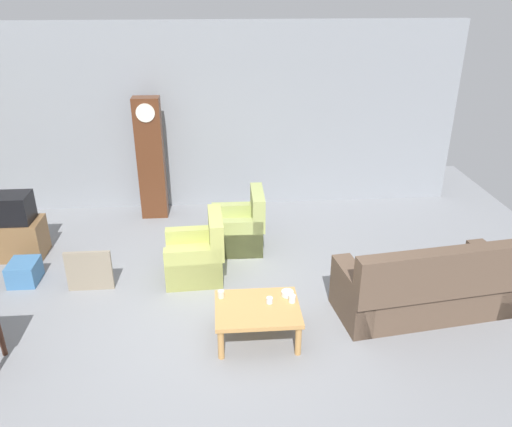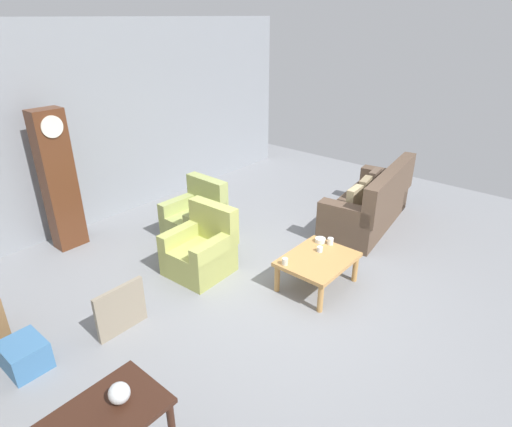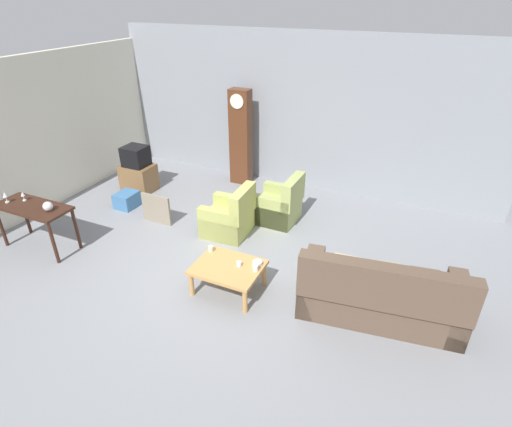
{
  "view_description": "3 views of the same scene",
  "coord_description": "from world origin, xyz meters",
  "px_view_note": "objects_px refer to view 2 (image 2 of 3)",
  "views": [
    {
      "loc": [
        -0.04,
        -5.11,
        3.78
      ],
      "look_at": [
        0.42,
        0.75,
        1.06
      ],
      "focal_mm": 35.46,
      "sensor_mm": 36.0,
      "label": 1
    },
    {
      "loc": [
        -3.7,
        -2.79,
        3.22
      ],
      "look_at": [
        0.14,
        0.47,
        0.86
      ],
      "focal_mm": 29.73,
      "sensor_mm": 36.0,
      "label": 2
    },
    {
      "loc": [
        2.65,
        -4.48,
        3.89
      ],
      "look_at": [
        0.34,
        0.6,
        0.78
      ],
      "focal_mm": 28.47,
      "sensor_mm": 36.0,
      "label": 3
    }
  ],
  "objects_px": {
    "bowl_white_stacked": "(320,240)",
    "storage_box_blue": "(25,355)",
    "cup_cream_tall": "(285,262)",
    "armchair_olive_far": "(196,219)",
    "cup_white_porcelain": "(330,241)",
    "framed_picture_leaning": "(121,309)",
    "glass_dome_cloche": "(119,393)",
    "cup_blue_rimmed": "(320,249)",
    "armchair_olive_near": "(201,251)",
    "grandfather_clock": "(59,181)",
    "couch_floral": "(370,205)",
    "coffee_table_wood": "(318,262)"
  },
  "relations": [
    {
      "from": "storage_box_blue",
      "to": "framed_picture_leaning",
      "type": "bearing_deg",
      "value": -15.79
    },
    {
      "from": "armchair_olive_far",
      "to": "cup_white_porcelain",
      "type": "bearing_deg",
      "value": -77.02
    },
    {
      "from": "armchair_olive_far",
      "to": "framed_picture_leaning",
      "type": "distance_m",
      "value": 2.29
    },
    {
      "from": "coffee_table_wood",
      "to": "cup_blue_rimmed",
      "type": "height_order",
      "value": "cup_blue_rimmed"
    },
    {
      "from": "armchair_olive_near",
      "to": "cup_cream_tall",
      "type": "bearing_deg",
      "value": -75.11
    },
    {
      "from": "cup_cream_tall",
      "to": "armchair_olive_far",
      "type": "bearing_deg",
      "value": 80.89
    },
    {
      "from": "bowl_white_stacked",
      "to": "grandfather_clock",
      "type": "bearing_deg",
      "value": 119.84
    },
    {
      "from": "armchair_olive_near",
      "to": "bowl_white_stacked",
      "type": "height_order",
      "value": "armchair_olive_near"
    },
    {
      "from": "couch_floral",
      "to": "cup_white_porcelain",
      "type": "height_order",
      "value": "couch_floral"
    },
    {
      "from": "couch_floral",
      "to": "glass_dome_cloche",
      "type": "height_order",
      "value": "couch_floral"
    },
    {
      "from": "couch_floral",
      "to": "cup_cream_tall",
      "type": "height_order",
      "value": "couch_floral"
    },
    {
      "from": "coffee_table_wood",
      "to": "cup_white_porcelain",
      "type": "xyz_separation_m",
      "value": [
        0.4,
        0.07,
        0.11
      ]
    },
    {
      "from": "couch_floral",
      "to": "grandfather_clock",
      "type": "height_order",
      "value": "grandfather_clock"
    },
    {
      "from": "storage_box_blue",
      "to": "cup_cream_tall",
      "type": "bearing_deg",
      "value": -24.51
    },
    {
      "from": "glass_dome_cloche",
      "to": "bowl_white_stacked",
      "type": "height_order",
      "value": "glass_dome_cloche"
    },
    {
      "from": "coffee_table_wood",
      "to": "cup_cream_tall",
      "type": "distance_m",
      "value": 0.48
    },
    {
      "from": "couch_floral",
      "to": "grandfather_clock",
      "type": "relative_size",
      "value": 1.06
    },
    {
      "from": "armchair_olive_near",
      "to": "cup_white_porcelain",
      "type": "height_order",
      "value": "armchair_olive_near"
    },
    {
      "from": "cup_cream_tall",
      "to": "bowl_white_stacked",
      "type": "relative_size",
      "value": 0.64
    },
    {
      "from": "glass_dome_cloche",
      "to": "bowl_white_stacked",
      "type": "distance_m",
      "value": 3.48
    },
    {
      "from": "couch_floral",
      "to": "armchair_olive_near",
      "type": "distance_m",
      "value": 3.01
    },
    {
      "from": "armchair_olive_far",
      "to": "cup_blue_rimmed",
      "type": "distance_m",
      "value": 2.15
    },
    {
      "from": "storage_box_blue",
      "to": "glass_dome_cloche",
      "type": "xyz_separation_m",
      "value": [
        0.04,
        -1.75,
        0.71
      ]
    },
    {
      "from": "cup_blue_rimmed",
      "to": "bowl_white_stacked",
      "type": "relative_size",
      "value": 0.52
    },
    {
      "from": "framed_picture_leaning",
      "to": "storage_box_blue",
      "type": "distance_m",
      "value": 0.99
    },
    {
      "from": "coffee_table_wood",
      "to": "storage_box_blue",
      "type": "bearing_deg",
      "value": 154.93
    },
    {
      "from": "grandfather_clock",
      "to": "cup_cream_tall",
      "type": "xyz_separation_m",
      "value": [
        1.11,
        -3.27,
        -0.58
      ]
    },
    {
      "from": "cup_white_porcelain",
      "to": "cup_cream_tall",
      "type": "height_order",
      "value": "same"
    },
    {
      "from": "coffee_table_wood",
      "to": "glass_dome_cloche",
      "type": "distance_m",
      "value": 3.1
    },
    {
      "from": "armchair_olive_near",
      "to": "cup_white_porcelain",
      "type": "xyz_separation_m",
      "value": [
        1.12,
        -1.34,
        0.16
      ]
    },
    {
      "from": "armchair_olive_far",
      "to": "glass_dome_cloche",
      "type": "relative_size",
      "value": 6.02
    },
    {
      "from": "armchair_olive_near",
      "to": "grandfather_clock",
      "type": "relative_size",
      "value": 0.44
    },
    {
      "from": "armchair_olive_near",
      "to": "framed_picture_leaning",
      "type": "xyz_separation_m",
      "value": [
        -1.42,
        -0.23,
        -0.02
      ]
    },
    {
      "from": "couch_floral",
      "to": "cup_blue_rimmed",
      "type": "bearing_deg",
      "value": -172.62
    },
    {
      "from": "coffee_table_wood",
      "to": "bowl_white_stacked",
      "type": "xyz_separation_m",
      "value": [
        0.37,
        0.2,
        0.09
      ]
    },
    {
      "from": "framed_picture_leaning",
      "to": "glass_dome_cloche",
      "type": "relative_size",
      "value": 3.93
    },
    {
      "from": "grandfather_clock",
      "to": "bowl_white_stacked",
      "type": "relative_size",
      "value": 14.72
    },
    {
      "from": "armchair_olive_far",
      "to": "bowl_white_stacked",
      "type": "height_order",
      "value": "armchair_olive_far"
    },
    {
      "from": "cup_cream_tall",
      "to": "bowl_white_stacked",
      "type": "height_order",
      "value": "cup_cream_tall"
    },
    {
      "from": "glass_dome_cloche",
      "to": "bowl_white_stacked",
      "type": "xyz_separation_m",
      "value": [
        3.41,
        0.51,
        -0.41
      ]
    },
    {
      "from": "bowl_white_stacked",
      "to": "storage_box_blue",
      "type": "bearing_deg",
      "value": 160.23
    },
    {
      "from": "cup_blue_rimmed",
      "to": "bowl_white_stacked",
      "type": "bearing_deg",
      "value": 30.79
    },
    {
      "from": "cup_white_porcelain",
      "to": "bowl_white_stacked",
      "type": "relative_size",
      "value": 0.64
    },
    {
      "from": "cup_blue_rimmed",
      "to": "coffee_table_wood",
      "type": "bearing_deg",
      "value": -154.65
    },
    {
      "from": "armchair_olive_near",
      "to": "storage_box_blue",
      "type": "bearing_deg",
      "value": 179.06
    },
    {
      "from": "coffee_table_wood",
      "to": "cup_white_porcelain",
      "type": "distance_m",
      "value": 0.42
    },
    {
      "from": "armchair_olive_near",
      "to": "cup_cream_tall",
      "type": "xyz_separation_m",
      "value": [
        0.31,
        -1.18,
        0.16
      ]
    },
    {
      "from": "storage_box_blue",
      "to": "glass_dome_cloche",
      "type": "height_order",
      "value": "glass_dome_cloche"
    },
    {
      "from": "framed_picture_leaning",
      "to": "glass_dome_cloche",
      "type": "bearing_deg",
      "value": -121.45
    },
    {
      "from": "storage_box_blue",
      "to": "glass_dome_cloche",
      "type": "relative_size",
      "value": 2.86
    }
  ]
}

